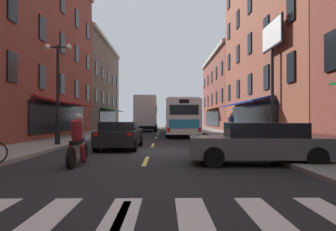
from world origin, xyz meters
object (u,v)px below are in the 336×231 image
(sedan_near, at_px, (260,143))
(sedan_far, at_px, (120,135))
(sedan_mid, at_px, (148,124))
(motorcycle_rider, at_px, (78,143))
(transit_bus, at_px, (181,117))
(pedestrian_near, at_px, (232,123))
(street_lamp_twin, at_px, (58,89))
(box_truck, at_px, (146,114))
(billboard_sign, at_px, (272,48))

(sedan_near, height_order, sedan_far, sedan_near)
(sedan_mid, xyz_separation_m, motorcycle_rider, (-0.34, -35.54, 0.04))
(transit_bus, height_order, motorcycle_rider, transit_bus)
(sedan_near, xyz_separation_m, pedestrian_near, (2.08, 13.98, 0.42))
(sedan_mid, bearing_deg, pedestrian_near, -70.40)
(pedestrian_near, height_order, street_lamp_twin, street_lamp_twin)
(box_truck, xyz_separation_m, street_lamp_twin, (-3.44, -20.10, 0.99))
(box_truck, relative_size, sedan_mid, 1.47)
(motorcycle_rider, xyz_separation_m, pedestrian_near, (7.95, 14.19, 0.40))
(transit_bus, xyz_separation_m, sedan_far, (-3.63, -12.43, -0.93))
(billboard_sign, bearing_deg, box_truck, 115.34)
(sedan_far, distance_m, street_lamp_twin, 4.25)
(transit_bus, distance_m, box_truck, 9.30)
(box_truck, bearing_deg, billboard_sign, -64.66)
(street_lamp_twin, bearing_deg, transit_bus, 58.58)
(sedan_near, xyz_separation_m, sedan_far, (-5.30, 5.36, -0.00))
(motorcycle_rider, relative_size, pedestrian_near, 1.13)
(transit_bus, bearing_deg, sedan_far, -106.28)
(billboard_sign, height_order, sedan_near, billboard_sign)
(sedan_mid, height_order, street_lamp_twin, street_lamp_twin)
(sedan_far, height_order, pedestrian_near, pedestrian_near)
(sedan_near, bearing_deg, motorcycle_rider, -177.96)
(sedan_mid, xyz_separation_m, pedestrian_near, (7.60, -21.35, 0.45))
(transit_bus, relative_size, sedan_mid, 2.56)
(billboard_sign, relative_size, sedan_near, 1.57)
(transit_bus, height_order, sedan_mid, transit_bus)
(transit_bus, relative_size, pedestrian_near, 6.51)
(box_truck, distance_m, pedestrian_near, 14.43)
(street_lamp_twin, bearing_deg, box_truck, 80.29)
(street_lamp_twin, bearing_deg, sedan_mid, 83.72)
(sedan_near, height_order, sedan_mid, sedan_near)
(box_truck, distance_m, motorcycle_rider, 26.60)
(box_truck, distance_m, sedan_far, 21.04)
(sedan_far, distance_m, motorcycle_rider, 5.60)
(transit_bus, relative_size, box_truck, 1.74)
(box_truck, relative_size, sedan_near, 1.50)
(billboard_sign, relative_size, pedestrian_near, 3.91)
(transit_bus, height_order, street_lamp_twin, street_lamp_twin)
(sedan_mid, bearing_deg, sedan_near, -81.12)
(billboard_sign, xyz_separation_m, box_truck, (-8.57, 18.09, -3.62))
(box_truck, distance_m, sedan_mid, 9.09)
(sedan_mid, relative_size, motorcycle_rider, 2.25)
(transit_bus, xyz_separation_m, box_truck, (-3.61, 8.56, 0.45))
(sedan_near, bearing_deg, sedan_far, 134.70)
(sedan_far, bearing_deg, billboard_sign, 18.65)
(transit_bus, xyz_separation_m, sedan_near, (1.67, -17.79, -0.92))
(pedestrian_near, distance_m, street_lamp_twin, 13.42)
(sedan_far, height_order, motorcycle_rider, motorcycle_rider)
(box_truck, relative_size, sedan_far, 1.51)
(sedan_near, relative_size, street_lamp_twin, 0.87)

